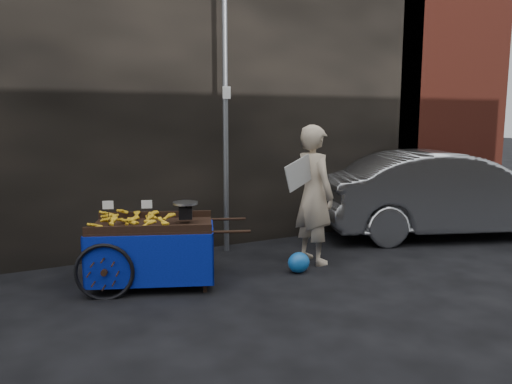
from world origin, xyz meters
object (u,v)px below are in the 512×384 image
banana_cart (148,231)px  vendor (314,194)px  parked_car (448,194)px  plastic_bag (299,263)px

banana_cart → vendor: 2.34m
banana_cart → parked_car: size_ratio=0.50×
banana_cart → parked_car: bearing=23.2°
plastic_bag → parked_car: 3.53m
plastic_bag → parked_car: bearing=10.4°
parked_car → plastic_bag: bearing=120.5°
vendor → parked_car: 3.00m
banana_cart → vendor: vendor is taller
banana_cart → plastic_bag: 2.01m
banana_cart → parked_car: (5.30, 0.15, 0.06)m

